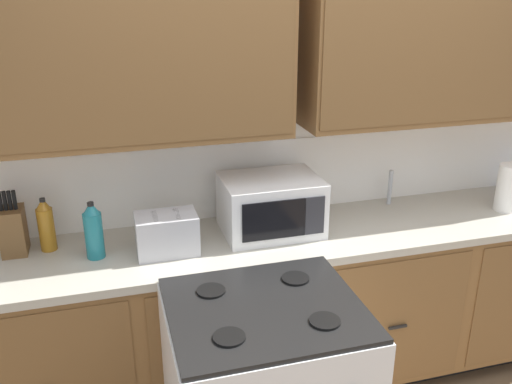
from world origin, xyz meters
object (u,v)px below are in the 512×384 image
at_px(paper_towel_roll, 508,188).
at_px(bottle_amber, 46,225).
at_px(knife_block, 13,230).
at_px(toaster, 167,234).
at_px(bottle_teal, 93,231).
at_px(microwave, 271,205).

height_order(paper_towel_roll, bottle_amber, paper_towel_roll).
bearing_deg(knife_block, toaster, -15.52).
height_order(knife_block, paper_towel_roll, knife_block).
bearing_deg(paper_towel_roll, knife_block, 175.81).
height_order(toaster, bottle_teal, bottle_teal).
bearing_deg(bottle_amber, toaster, -18.80).
bearing_deg(bottle_amber, knife_block, 177.29).
bearing_deg(bottle_amber, microwave, -4.57).
distance_m(toaster, knife_block, 0.71).
relative_size(knife_block, paper_towel_roll, 1.19).
height_order(bottle_amber, bottle_teal, bottle_teal).
distance_m(toaster, paper_towel_roll, 1.85).
relative_size(paper_towel_roll, bottle_amber, 1.01).
xyz_separation_m(toaster, paper_towel_roll, (1.85, 0.00, 0.03)).
distance_m(microwave, toaster, 0.54).
bearing_deg(toaster, bottle_teal, 172.28).
bearing_deg(knife_block, bottle_amber, -2.71).
bearing_deg(bottle_teal, toaster, -7.72).
xyz_separation_m(knife_block, bottle_amber, (0.15, -0.01, 0.01)).
relative_size(toaster, bottle_teal, 1.04).
bearing_deg(toaster, paper_towel_roll, 0.10).
distance_m(bottle_amber, bottle_teal, 0.25).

